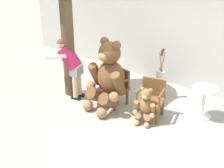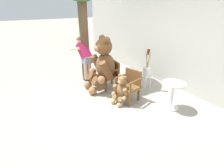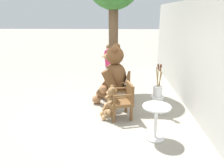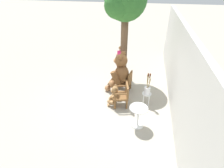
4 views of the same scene
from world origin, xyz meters
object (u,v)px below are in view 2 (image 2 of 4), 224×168
object	(u,v)px
person_visitor	(84,55)
white_stool	(146,78)
teddy_bear_small	(121,90)
round_side_table	(173,93)
teddy_bear_large	(103,65)
brush_bucket	(147,70)
wooden_chair_right	(129,85)
wooden_chair_left	(111,74)

from	to	relation	value
person_visitor	white_stool	size ratio (longest dim) A/B	3.21
teddy_bear_small	round_side_table	xyz separation A→B (m)	(0.93, 0.93, 0.05)
teddy_bear_large	brush_bucket	bearing A→B (deg)	57.46
teddy_bear_large	wooden_chair_right	bearing A→B (deg)	15.28
wooden_chair_left	teddy_bear_large	size ratio (longest dim) A/B	0.52
teddy_bear_small	white_stool	world-z (taller)	teddy_bear_small
teddy_bear_small	brush_bucket	xyz separation A→B (m)	(-0.28, 1.15, 0.25)
round_side_table	brush_bucket	bearing A→B (deg)	169.38
wooden_chair_left	round_side_table	size ratio (longest dim) A/B	1.19
wooden_chair_right	round_side_table	bearing A→B (deg)	34.04
teddy_bear_small	round_side_table	world-z (taller)	teddy_bear_small
wooden_chair_left	round_side_table	bearing A→B (deg)	18.55
person_visitor	brush_bucket	distance (m)	2.18
white_stool	brush_bucket	bearing A→B (deg)	100.94
teddy_bear_small	wooden_chair_left	bearing A→B (deg)	163.95
wooden_chair_right	teddy_bear_small	size ratio (longest dim) A/B	1.06
person_visitor	wooden_chair_left	bearing A→B (deg)	20.02
teddy_bear_large	person_visitor	bearing A→B (deg)	-173.62
teddy_bear_small	round_side_table	distance (m)	1.31
wooden_chair_left	brush_bucket	size ratio (longest dim) A/B	1.03
wooden_chair_left	person_visitor	bearing A→B (deg)	-159.98
wooden_chair_left	round_side_table	world-z (taller)	wooden_chair_left
white_stool	teddy_bear_large	bearing A→B (deg)	-122.57
wooden_chair_left	white_stool	xyz separation A→B (m)	(0.71, 0.87, -0.11)
teddy_bear_small	person_visitor	xyz separation A→B (m)	(-2.04, -0.10, 0.49)
teddy_bear_large	white_stool	world-z (taller)	teddy_bear_large
wooden_chair_right	person_visitor	bearing A→B (deg)	-169.22
wooden_chair_left	teddy_bear_large	bearing A→B (deg)	-94.51
person_visitor	white_stool	distance (m)	2.23
brush_bucket	person_visitor	bearing A→B (deg)	-144.58
wooden_chair_right	brush_bucket	world-z (taller)	brush_bucket
teddy_bear_small	person_visitor	world-z (taller)	person_visitor
white_stool	round_side_table	world-z (taller)	round_side_table
teddy_bear_large	teddy_bear_small	xyz separation A→B (m)	(1.01, -0.01, -0.42)
teddy_bear_large	white_stool	distance (m)	1.42
wooden_chair_left	round_side_table	xyz separation A→B (m)	(1.91, 0.64, -0.01)
wooden_chair_right	brush_bucket	xyz separation A→B (m)	(-0.26, 0.87, 0.18)
wooden_chair_left	wooden_chair_right	size ratio (longest dim) A/B	1.00
teddy_bear_small	person_visitor	distance (m)	2.11
wooden_chair_right	brush_bucket	distance (m)	0.92
wooden_chair_left	brush_bucket	xyz separation A→B (m)	(0.70, 0.87, 0.18)
teddy_bear_large	white_stool	bearing A→B (deg)	57.43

